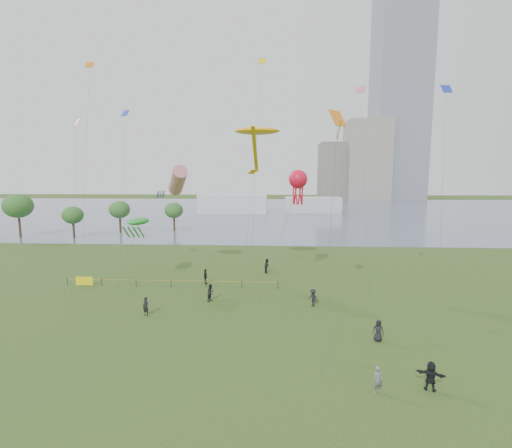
{
  "coord_description": "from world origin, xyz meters",
  "views": [
    {
      "loc": [
        1.82,
        -24.21,
        12.67
      ],
      "look_at": [
        0.0,
        10.0,
        8.0
      ],
      "focal_mm": 26.0,
      "sensor_mm": 36.0,
      "label": 1
    }
  ],
  "objects_px": {
    "kite_flyer": "(378,380)",
    "kite_octopus": "(298,180)",
    "kite_stingray": "(257,132)",
    "fence": "(118,281)"
  },
  "relations": [
    {
      "from": "kite_flyer",
      "to": "kite_stingray",
      "type": "bearing_deg",
      "value": 95.59
    },
    {
      "from": "kite_flyer",
      "to": "kite_stingray",
      "type": "relative_size",
      "value": 0.09
    },
    {
      "from": "fence",
      "to": "kite_flyer",
      "type": "distance_m",
      "value": 30.7
    },
    {
      "from": "fence",
      "to": "kite_flyer",
      "type": "height_order",
      "value": "kite_flyer"
    },
    {
      "from": "kite_flyer",
      "to": "kite_octopus",
      "type": "xyz_separation_m",
      "value": [
        -3.48,
        22.24,
        11.16
      ]
    },
    {
      "from": "kite_stingray",
      "to": "kite_octopus",
      "type": "distance_m",
      "value": 7.11
    },
    {
      "from": "kite_flyer",
      "to": "kite_octopus",
      "type": "height_order",
      "value": "kite_octopus"
    },
    {
      "from": "kite_flyer",
      "to": "kite_stingray",
      "type": "height_order",
      "value": "kite_stingray"
    },
    {
      "from": "fence",
      "to": "kite_stingray",
      "type": "height_order",
      "value": "kite_stingray"
    },
    {
      "from": "kite_flyer",
      "to": "kite_stingray",
      "type": "xyz_separation_m",
      "value": [
        -8.12,
        21.4,
        16.47
      ]
    }
  ]
}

